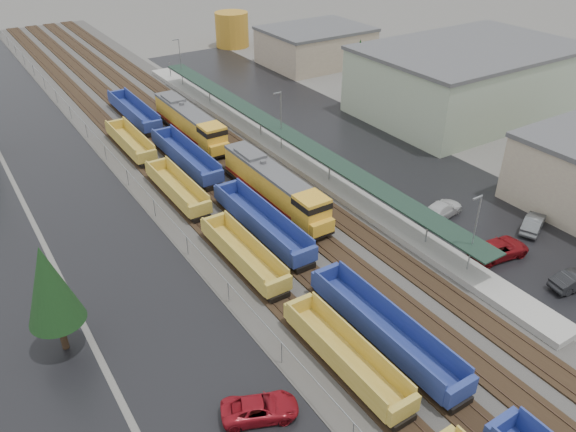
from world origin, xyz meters
The scene contains 19 objects.
ballast_strip centered at (0.00, 60.00, 0.04)m, with size 20.00×160.00×0.08m, color #302D2B.
trackbed centered at (0.00, 60.00, 0.16)m, with size 14.60×160.00×0.22m.
west_parking_lot centered at (-15.00, 60.00, 0.01)m, with size 10.00×160.00×0.02m, color black.
east_commuter_lot centered at (19.00, 50.00, 0.01)m, with size 16.00×100.00×0.02m, color black.
station_platform centered at (9.50, 50.01, 0.73)m, with size 3.00×80.00×8.00m.
chainlink_fence centered at (-9.50, 58.44, 1.61)m, with size 0.08×160.04×2.02m.
industrial_buildings centered at (37.76, 45.85, 4.25)m, with size 32.52×75.30×9.50m.
tree_west_near centered at (-22.00, 30.00, 5.82)m, with size 3.96×3.96×9.00m.
tree_east centered at (28.00, 58.00, 6.47)m, with size 4.40×4.40×10.00m.
locomotive_lead centered at (2.00, 39.24, 2.23)m, with size 2.77×18.24×4.13m.
locomotive_trail centered at (2.00, 60.24, 2.23)m, with size 2.77×18.24×4.13m.
well_string_yellow centered at (-6.00, 24.55, 1.11)m, with size 2.49×85.25×2.21m.
well_string_blue centered at (-2.00, 26.59, 1.18)m, with size 2.66×103.84×2.36m.
storage_tank centered at (28.99, 99.24, 3.34)m, with size 6.68×6.68×6.68m, color #BF8726.
parked_car_west_c centered at (-13.11, 16.93, 0.69)m, with size 4.97×2.29×1.38m, color maroon.
parked_car_east_a centered at (15.87, 13.88, 0.77)m, with size 4.69×1.63×1.54m, color black.
parked_car_east_b centered at (14.16, 20.44, 0.80)m, with size 5.78×2.67×1.61m, color maroon.
parked_car_east_c centered at (14.94, 28.23, 0.81)m, with size 5.55×2.26×1.61m, color silver.
parked_car_east_e centered at (20.61, 21.54, 0.76)m, with size 4.62×1.61×1.52m, color #575A5C.
Camera 1 is at (-24.78, -4.34, 29.74)m, focal length 35.00 mm.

